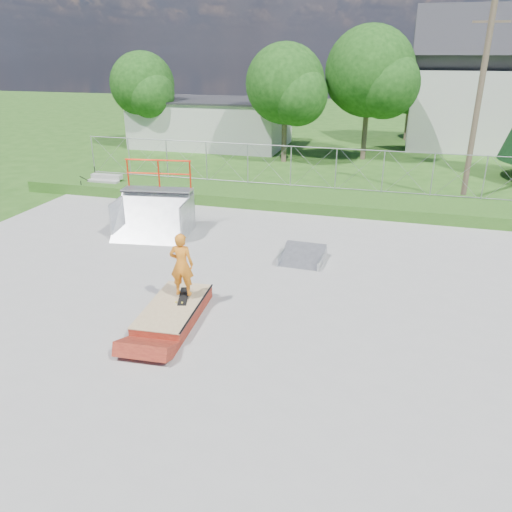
{
  "coord_description": "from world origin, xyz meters",
  "views": [
    {
      "loc": [
        4.47,
        -11.09,
        6.18
      ],
      "look_at": [
        1.14,
        0.73,
        1.1
      ],
      "focal_mm": 35.0,
      "sensor_mm": 36.0,
      "label": 1
    }
  ],
  "objects_px": {
    "grind_box": "(174,312)",
    "quarter_pipe": "(151,202)",
    "skater": "(182,267)",
    "flat_bank_ramp": "(302,256)"
  },
  "relations": [
    {
      "from": "grind_box",
      "to": "quarter_pipe",
      "type": "xyz_separation_m",
      "value": [
        -3.19,
        5.31,
        1.08
      ]
    },
    {
      "from": "flat_bank_ramp",
      "to": "skater",
      "type": "xyz_separation_m",
      "value": [
        -2.29,
        -3.97,
        1.04
      ]
    },
    {
      "from": "grind_box",
      "to": "quarter_pipe",
      "type": "distance_m",
      "value": 6.29
    },
    {
      "from": "grind_box",
      "to": "quarter_pipe",
      "type": "height_order",
      "value": "quarter_pipe"
    },
    {
      "from": "flat_bank_ramp",
      "to": "skater",
      "type": "height_order",
      "value": "skater"
    },
    {
      "from": "grind_box",
      "to": "skater",
      "type": "relative_size",
      "value": 1.63
    },
    {
      "from": "flat_bank_ramp",
      "to": "skater",
      "type": "bearing_deg",
      "value": -118.07
    },
    {
      "from": "quarter_pipe",
      "to": "flat_bank_ramp",
      "type": "relative_size",
      "value": 1.81
    },
    {
      "from": "quarter_pipe",
      "to": "skater",
      "type": "bearing_deg",
      "value": -64.12
    },
    {
      "from": "grind_box",
      "to": "flat_bank_ramp",
      "type": "xyz_separation_m",
      "value": [
        2.39,
        4.35,
        0.01
      ]
    }
  ]
}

